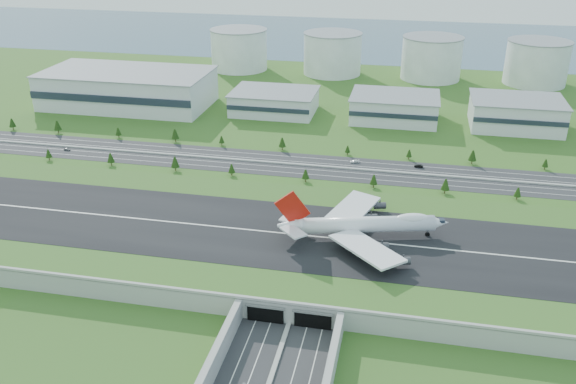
% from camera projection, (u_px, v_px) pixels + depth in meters
% --- Properties ---
extents(ground, '(1200.00, 1200.00, 0.00)m').
position_uv_depth(ground, '(313.00, 253.00, 259.80)').
color(ground, '#325219').
rests_on(ground, ground).
extents(airfield_deck, '(520.00, 100.00, 9.20)m').
position_uv_depth(airfield_deck, '(313.00, 245.00, 257.98)').
color(airfield_deck, gray).
rests_on(airfield_deck, ground).
extents(north_expressway, '(560.00, 36.00, 0.12)m').
position_uv_depth(north_expressway, '(341.00, 168.00, 344.06)').
color(north_expressway, '#28282B').
rests_on(north_expressway, ground).
extents(tree_row, '(505.79, 48.74, 8.49)m').
position_uv_depth(tree_row, '(373.00, 163.00, 339.26)').
color(tree_row, '#3D2819').
rests_on(tree_row, ground).
extents(hangar_west, '(120.00, 60.00, 25.00)m').
position_uv_depth(hangar_west, '(128.00, 89.00, 449.83)').
color(hangar_west, silver).
rests_on(hangar_west, ground).
extents(hangar_mid_a, '(58.00, 42.00, 15.00)m').
position_uv_depth(hangar_mid_a, '(274.00, 102.00, 436.20)').
color(hangar_mid_a, silver).
rests_on(hangar_mid_a, ground).
extents(hangar_mid_b, '(58.00, 42.00, 17.00)m').
position_uv_depth(hangar_mid_b, '(394.00, 108.00, 420.18)').
color(hangar_mid_b, silver).
rests_on(hangar_mid_b, ground).
extents(hangar_mid_c, '(58.00, 42.00, 19.00)m').
position_uv_depth(hangar_mid_c, '(516.00, 114.00, 405.07)').
color(hangar_mid_c, silver).
rests_on(hangar_mid_c, ground).
extents(fuel_tank_a, '(50.00, 50.00, 35.00)m').
position_uv_depth(fuel_tank_a, '(239.00, 50.00, 549.44)').
color(fuel_tank_a, silver).
rests_on(fuel_tank_a, ground).
extents(fuel_tank_b, '(50.00, 50.00, 35.00)m').
position_uv_depth(fuel_tank_b, '(332.00, 54.00, 533.84)').
color(fuel_tank_b, silver).
rests_on(fuel_tank_b, ground).
extents(fuel_tank_c, '(50.00, 50.00, 35.00)m').
position_uv_depth(fuel_tank_c, '(431.00, 58.00, 518.24)').
color(fuel_tank_c, silver).
rests_on(fuel_tank_c, ground).
extents(fuel_tank_d, '(50.00, 50.00, 35.00)m').
position_uv_depth(fuel_tank_d, '(537.00, 63.00, 502.64)').
color(fuel_tank_d, silver).
rests_on(fuel_tank_d, ground).
extents(bay_water, '(1200.00, 260.00, 0.06)m').
position_uv_depth(bay_water, '(384.00, 39.00, 685.63)').
color(bay_water, '#3A576F').
rests_on(bay_water, ground).
extents(boeing_747, '(71.58, 66.81, 22.58)m').
position_uv_depth(boeing_747, '(363.00, 224.00, 252.83)').
color(boeing_747, white).
rests_on(boeing_747, airfield_deck).
extents(car_4, '(4.33, 2.17, 1.42)m').
position_uv_depth(car_4, '(67.00, 149.00, 369.23)').
color(car_4, slate).
rests_on(car_4, ground).
extents(car_5, '(5.14, 2.10, 1.66)m').
position_uv_depth(car_5, '(419.00, 166.00, 344.91)').
color(car_5, black).
rests_on(car_5, ground).
extents(car_7, '(5.89, 3.57, 1.60)m').
position_uv_depth(car_7, '(354.00, 161.00, 351.43)').
color(car_7, white).
rests_on(car_7, ground).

